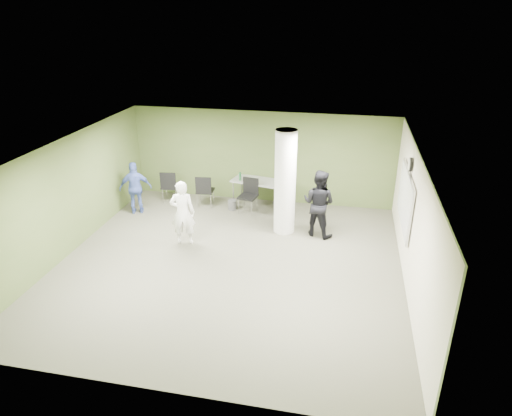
% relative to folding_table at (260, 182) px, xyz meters
% --- Properties ---
extents(floor, '(8.00, 8.00, 0.00)m').
position_rel_folding_table_xyz_m(floor, '(-0.03, -3.55, -0.76)').
color(floor, '#4C4B3C').
rests_on(floor, ground).
extents(ceiling, '(8.00, 8.00, 0.00)m').
position_rel_folding_table_xyz_m(ceiling, '(-0.03, -3.55, 2.04)').
color(ceiling, white).
rests_on(ceiling, wall_back).
extents(wall_back, '(8.00, 2.80, 0.02)m').
position_rel_folding_table_xyz_m(wall_back, '(-0.03, 0.45, 0.64)').
color(wall_back, '#4B5F2C').
rests_on(wall_back, floor).
extents(wall_left, '(0.02, 8.00, 2.80)m').
position_rel_folding_table_xyz_m(wall_left, '(-4.03, -3.55, 0.64)').
color(wall_left, '#4B5F2C').
rests_on(wall_left, floor).
extents(wall_right_cream, '(0.02, 8.00, 2.80)m').
position_rel_folding_table_xyz_m(wall_right_cream, '(3.97, -3.55, 0.64)').
color(wall_right_cream, beige).
rests_on(wall_right_cream, floor).
extents(column, '(0.56, 0.56, 2.80)m').
position_rel_folding_table_xyz_m(column, '(0.97, -1.55, 0.64)').
color(column, silver).
rests_on(column, floor).
extents(whiteboard, '(0.05, 2.30, 1.30)m').
position_rel_folding_table_xyz_m(whiteboard, '(3.89, -2.35, 0.74)').
color(whiteboard, silver).
rests_on(whiteboard, wall_right_cream).
extents(wall_clock, '(0.06, 0.32, 0.32)m').
position_rel_folding_table_xyz_m(wall_clock, '(3.90, -2.35, 1.59)').
color(wall_clock, black).
rests_on(wall_clock, wall_right_cream).
extents(folding_table, '(1.81, 1.07, 1.06)m').
position_rel_folding_table_xyz_m(folding_table, '(0.00, 0.00, 0.00)').
color(folding_table, gray).
rests_on(folding_table, floor).
extents(wastebasket, '(0.26, 0.26, 0.30)m').
position_rel_folding_table_xyz_m(wastebasket, '(-0.75, -0.46, -0.61)').
color(wastebasket, '#4C4C4C').
rests_on(wastebasket, floor).
extents(chair_back_left, '(0.56, 0.56, 1.01)m').
position_rel_folding_table_xyz_m(chair_back_left, '(-2.77, -0.30, -0.16)').
color(chair_back_left, black).
rests_on(chair_back_left, floor).
extents(chair_back_right, '(0.54, 0.54, 0.99)m').
position_rel_folding_table_xyz_m(chair_back_right, '(-1.61, -0.42, -0.17)').
color(chair_back_right, black).
rests_on(chair_back_right, floor).
extents(chair_table_left, '(0.58, 0.58, 1.01)m').
position_rel_folding_table_xyz_m(chair_table_left, '(-0.23, -0.46, -0.17)').
color(chair_table_left, black).
rests_on(chair_table_left, floor).
extents(chair_table_right, '(0.51, 0.51, 0.94)m').
position_rel_folding_table_xyz_m(chair_table_right, '(0.80, -0.52, -0.21)').
color(chair_table_right, black).
rests_on(chair_table_right, floor).
extents(woman_white, '(0.69, 0.52, 1.70)m').
position_rel_folding_table_xyz_m(woman_white, '(-1.44, -2.75, 0.09)').
color(woman_white, white).
rests_on(woman_white, floor).
extents(man_black, '(1.06, 0.95, 1.81)m').
position_rel_folding_table_xyz_m(man_black, '(1.87, -1.59, 0.15)').
color(man_black, black).
rests_on(man_black, floor).
extents(man_blue, '(0.99, 0.69, 1.56)m').
position_rel_folding_table_xyz_m(man_blue, '(-3.43, -1.23, 0.02)').
color(man_blue, '#465DAE').
rests_on(man_blue, floor).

